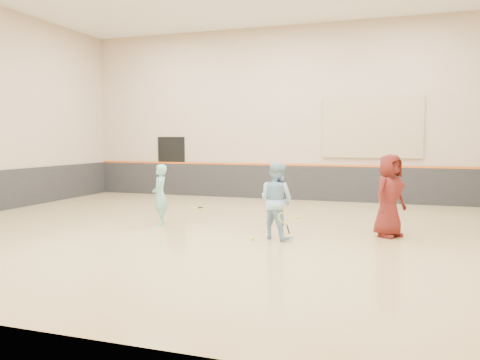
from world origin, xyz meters
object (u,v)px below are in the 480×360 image
(girl, at_px, (160,195))
(instructor, at_px, (276,201))
(spare_racket, at_px, (195,206))
(young_man, at_px, (390,196))

(girl, bearing_deg, instructor, 54.85)
(spare_racket, bearing_deg, instructor, -45.45)
(girl, xyz_separation_m, instructor, (3.09, -0.64, 0.07))
(instructor, bearing_deg, young_man, -133.90)
(instructor, bearing_deg, spare_racket, -21.83)
(instructor, xyz_separation_m, young_man, (2.28, 0.94, 0.08))
(instructor, xyz_separation_m, spare_racket, (-3.41, 3.46, -0.75))
(young_man, relative_size, spare_racket, 2.51)
(spare_racket, bearing_deg, young_man, -23.87)
(girl, distance_m, instructor, 3.15)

